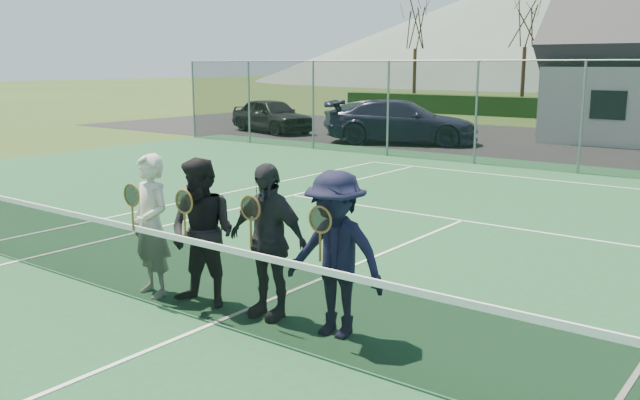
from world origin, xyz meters
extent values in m
plane|color=#2E4619|center=(0.00, 20.00, 0.00)|extent=(220.00, 220.00, 0.00)
cube|color=#1C4C2B|center=(0.00, 0.00, 0.01)|extent=(30.00, 30.00, 0.02)
cube|color=black|center=(-4.00, 20.00, 0.01)|extent=(40.00, 12.00, 0.01)
cone|color=#52635A|center=(-25.00, 95.00, 9.00)|extent=(110.00, 110.00, 18.00)
imported|color=black|center=(-13.95, 16.99, 0.73)|extent=(4.60, 2.74, 1.47)
imported|color=gray|center=(-10.01, 19.11, 0.69)|extent=(4.39, 2.38, 1.37)
imported|color=#1B1B36|center=(-7.38, 16.79, 0.80)|extent=(5.95, 4.16, 1.60)
cube|color=white|center=(0.00, 11.88, 0.03)|extent=(10.97, 0.06, 0.01)
cube|color=white|center=(-4.12, 0.00, 0.03)|extent=(0.06, 23.77, 0.01)
cube|color=white|center=(0.00, 6.40, 0.03)|extent=(8.23, 0.06, 0.01)
cube|color=white|center=(0.00, 0.00, 0.03)|extent=(0.06, 12.80, 0.01)
cube|color=black|center=(0.00, 0.00, 0.48)|extent=(11.60, 0.02, 0.88)
cube|color=white|center=(0.00, 0.00, 0.93)|extent=(11.60, 0.03, 0.07)
cylinder|color=slate|center=(-15.00, 13.50, 1.50)|extent=(0.07, 0.07, 3.00)
cylinder|color=slate|center=(-12.00, 13.50, 1.50)|extent=(0.07, 0.07, 3.00)
cylinder|color=slate|center=(-9.00, 13.50, 1.50)|extent=(0.07, 0.07, 3.00)
cylinder|color=slate|center=(-6.00, 13.50, 1.50)|extent=(0.07, 0.07, 3.00)
cylinder|color=slate|center=(-3.00, 13.50, 1.50)|extent=(0.07, 0.07, 3.00)
cylinder|color=slate|center=(0.00, 13.50, 1.50)|extent=(0.07, 0.07, 3.00)
cube|color=black|center=(0.00, 13.50, 1.50)|extent=(30.00, 0.03, 3.00)
cylinder|color=slate|center=(0.00, 13.50, 3.00)|extent=(30.00, 0.04, 0.04)
cube|color=black|center=(-1.00, 19.98, 1.50)|extent=(1.20, 0.06, 1.00)
cylinder|color=#352413|center=(-16.00, 33.00, 1.93)|extent=(0.22, 0.22, 3.85)
cylinder|color=#341D12|center=(-9.00, 33.00, 1.93)|extent=(0.22, 0.22, 3.85)
imported|color=beige|center=(-1.33, 0.24, 0.92)|extent=(0.72, 0.53, 1.80)
torus|color=brown|center=(-1.33, -0.03, 1.35)|extent=(0.29, 0.02, 0.29)
cylinder|color=black|center=(-1.33, -0.03, 1.35)|extent=(0.25, 0.00, 0.25)
cylinder|color=brown|center=(-1.33, -0.03, 1.07)|extent=(0.03, 0.03, 0.32)
imported|color=black|center=(-0.52, 0.36, 0.92)|extent=(0.98, 0.82, 1.80)
torus|color=brown|center=(-0.52, 0.09, 1.35)|extent=(0.29, 0.02, 0.29)
cylinder|color=black|center=(-0.52, 0.09, 1.35)|extent=(0.25, 0.00, 0.25)
cylinder|color=brown|center=(-0.52, 0.09, 1.07)|extent=(0.03, 0.03, 0.32)
imported|color=#242529|center=(0.32, 0.56, 0.92)|extent=(1.08, 0.51, 1.80)
torus|color=brown|center=(0.32, 0.29, 1.35)|extent=(0.29, 0.02, 0.29)
cylinder|color=black|center=(0.32, 0.29, 1.35)|extent=(0.25, 0.00, 0.25)
cylinder|color=brown|center=(0.32, 0.29, 1.07)|extent=(0.03, 0.03, 0.32)
imported|color=black|center=(1.28, 0.57, 0.92)|extent=(1.21, 0.75, 1.80)
torus|color=brown|center=(1.28, 0.30, 1.35)|extent=(0.29, 0.02, 0.29)
cylinder|color=black|center=(1.28, 0.30, 1.35)|extent=(0.25, 0.00, 0.25)
cylinder|color=brown|center=(1.28, 0.30, 1.07)|extent=(0.03, 0.03, 0.32)
camera|label=1|loc=(5.31, -5.04, 2.90)|focal=38.00mm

